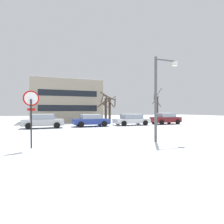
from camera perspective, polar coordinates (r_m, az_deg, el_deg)
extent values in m
plane|color=white|center=(12.68, -9.19, -8.01)|extent=(120.00, 120.00, 0.00)
cube|color=silver|center=(16.42, -12.08, -6.08)|extent=(80.00, 9.69, 0.00)
cylinder|color=black|center=(10.23, -22.82, -3.27)|extent=(0.07, 0.20, 2.41)
cylinder|color=red|center=(10.22, -22.85, 3.77)|extent=(0.75, 0.15, 0.76)
cylinder|color=white|center=(10.21, -22.83, 3.77)|extent=(0.62, 0.13, 0.62)
cube|color=red|center=(10.21, -22.84, 0.68)|extent=(0.36, 0.08, 0.12)
cylinder|color=white|center=(10.24, -22.85, 4.04)|extent=(0.42, 0.09, 0.42)
cylinder|color=#4C4F54|center=(11.86, 12.82, 3.73)|extent=(0.16, 0.16, 5.09)
cylinder|color=#4C4F54|center=(12.63, 15.56, 14.53)|extent=(1.40, 0.10, 0.10)
cylinder|color=silver|center=(13.02, 18.09, 13.42)|extent=(0.36, 0.36, 0.25)
cube|color=silver|center=(21.69, -19.79, -2.90)|extent=(4.21, 1.88, 0.68)
cube|color=#8C99A8|center=(21.66, -19.79, -1.36)|extent=(2.32, 1.71, 0.49)
cube|color=white|center=(21.65, -19.79, -0.64)|extent=(2.11, 1.58, 0.06)
cylinder|color=black|center=(22.70, -16.39, -3.48)|extent=(0.64, 0.23, 0.64)
cylinder|color=black|center=(20.84, -16.00, -3.83)|extent=(0.64, 0.23, 0.64)
cylinder|color=black|center=(22.65, -23.27, -3.51)|extent=(0.64, 0.23, 0.64)
cylinder|color=black|center=(20.80, -23.50, -3.86)|extent=(0.64, 0.23, 0.64)
cube|color=#283D93|center=(22.71, -6.28, -2.81)|extent=(4.20, 1.94, 0.62)
cube|color=#8C99A8|center=(22.68, -6.28, -1.44)|extent=(2.32, 1.76, 0.47)
cube|color=white|center=(22.68, -6.28, -0.77)|extent=(2.11, 1.63, 0.06)
cylinder|color=black|center=(24.01, -3.71, -3.25)|extent=(0.64, 0.23, 0.64)
cylinder|color=black|center=(22.19, -2.26, -3.55)|extent=(0.64, 0.23, 0.64)
cylinder|color=black|center=(23.36, -10.10, -3.36)|extent=(0.64, 0.23, 0.64)
cylinder|color=black|center=(21.48, -9.15, -3.69)|extent=(0.64, 0.23, 0.64)
cube|color=white|center=(24.60, 5.77, -2.63)|extent=(4.54, 1.96, 0.56)
cube|color=#8C99A8|center=(24.58, 5.77, -1.36)|extent=(2.51, 1.78, 0.53)
cube|color=white|center=(24.57, 5.78, -0.68)|extent=(2.28, 1.64, 0.06)
cylinder|color=black|center=(26.15, 7.71, -2.95)|extent=(0.64, 0.23, 0.64)
cylinder|color=black|center=(24.46, 9.87, -3.19)|extent=(0.64, 0.23, 0.64)
cylinder|color=black|center=(24.88, 1.75, -3.12)|extent=(0.64, 0.23, 0.64)
cylinder|color=black|center=(23.11, 3.59, -3.40)|extent=(0.64, 0.23, 0.64)
cube|color=maroon|center=(27.49, 15.58, -2.18)|extent=(3.99, 1.91, 0.70)
cube|color=#8C99A8|center=(27.47, 15.59, -0.94)|extent=(2.21, 1.74, 0.49)
cube|color=white|center=(27.47, 15.59, -0.37)|extent=(2.01, 1.61, 0.06)
cylinder|color=black|center=(29.04, 16.52, -2.63)|extent=(0.64, 0.23, 0.64)
cylinder|color=black|center=(27.56, 18.92, -2.80)|extent=(0.64, 0.23, 0.64)
cylinder|color=black|center=(27.56, 12.25, -2.79)|extent=(0.64, 0.23, 0.64)
cylinder|color=black|center=(25.99, 14.53, -2.98)|extent=(0.64, 0.23, 0.64)
cylinder|color=#423326|center=(30.31, 13.31, 0.68)|extent=(0.28, 0.28, 4.00)
cylinder|color=#423326|center=(30.85, 12.77, 3.47)|extent=(1.23, 0.20, 1.28)
cylinder|color=#423326|center=(29.82, 13.26, 3.00)|extent=(0.94, 0.76, 1.60)
cylinder|color=#423326|center=(30.45, 12.45, 4.82)|extent=(0.72, 0.83, 1.44)
cylinder|color=#423326|center=(30.97, 13.49, 5.30)|extent=(0.89, 0.88, 1.68)
cylinder|color=#423326|center=(26.60, -1.86, 0.29)|extent=(0.35, 0.35, 3.59)
cylinder|color=#423326|center=(26.88, -2.85, 4.17)|extent=(0.88, 0.88, 1.42)
cylinder|color=#423326|center=(26.06, -2.17, 4.86)|extent=(1.25, 0.86, 1.20)
cylinder|color=#423326|center=(27.14, -1.78, 2.93)|extent=(1.05, 0.56, 0.68)
cylinder|color=#423326|center=(26.18, -2.07, 1.97)|extent=(0.88, 0.63, 0.64)
cylinder|color=#423326|center=(27.41, -2.59, 2.84)|extent=(1.79, 0.27, 1.41)
cylinder|color=#423326|center=(27.78, -0.70, 0.41)|extent=(0.34, 0.34, 3.71)
cylinder|color=#423326|center=(27.34, -0.23, 2.51)|extent=(1.12, 0.23, 1.17)
cylinder|color=#423326|center=(28.38, 0.04, 3.92)|extent=(0.86, 1.16, 0.80)
cylinder|color=#423326|center=(26.95, -0.93, 4.44)|extent=(1.73, 0.98, 1.09)
cylinder|color=#423326|center=(27.79, -1.66, 3.34)|extent=(0.38, 0.98, 1.44)
cylinder|color=#423326|center=(27.81, 0.90, 2.86)|extent=(0.74, 1.58, 1.09)
cube|color=#9E937F|center=(33.94, -13.83, 2.92)|extent=(10.87, 8.97, 6.69)
cube|color=white|center=(34.26, -13.84, 8.60)|extent=(10.65, 8.79, 0.10)
cube|color=black|center=(29.45, -12.65, 1.13)|extent=(8.70, 0.04, 0.90)
cube|color=black|center=(29.57, -12.66, 5.46)|extent=(8.70, 0.04, 0.90)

